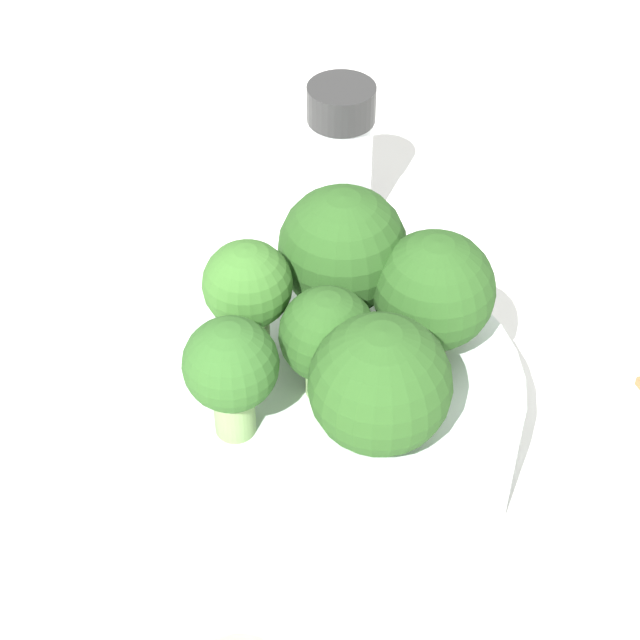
% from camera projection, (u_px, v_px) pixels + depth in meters
% --- Properties ---
extents(ground_plane, '(3.00, 3.00, 0.00)m').
position_uv_depth(ground_plane, '(320.00, 459.00, 0.43)').
color(ground_plane, white).
extents(bowl, '(0.15, 0.15, 0.05)m').
position_uv_depth(bowl, '(320.00, 420.00, 0.41)').
color(bowl, silver).
rests_on(bowl, ground_plane).
extents(broccoli_floret_0, '(0.05, 0.05, 0.05)m').
position_uv_depth(broccoli_floret_0, '(439.00, 299.00, 0.39)').
color(broccoli_floret_0, '#7A9E5B').
rests_on(broccoli_floret_0, bowl).
extents(broccoli_floret_1, '(0.03, 0.03, 0.05)m').
position_uv_depth(broccoli_floret_1, '(248.00, 292.00, 0.38)').
color(broccoli_floret_1, '#7A9E5B').
rests_on(broccoli_floret_1, bowl).
extents(broccoli_floret_2, '(0.03, 0.03, 0.05)m').
position_uv_depth(broccoli_floret_2, '(324.00, 340.00, 0.37)').
color(broccoli_floret_2, '#8EB770').
rests_on(broccoli_floret_2, bowl).
extents(broccoli_floret_3, '(0.05, 0.05, 0.06)m').
position_uv_depth(broccoli_floret_3, '(343.00, 251.00, 0.40)').
color(broccoli_floret_3, '#7A9E5B').
rests_on(broccoli_floret_3, bowl).
extents(broccoli_floret_4, '(0.03, 0.03, 0.05)m').
position_uv_depth(broccoli_floret_4, '(231.00, 370.00, 0.36)').
color(broccoli_floret_4, '#7A9E5B').
rests_on(broccoli_floret_4, bowl).
extents(broccoli_floret_5, '(0.05, 0.05, 0.05)m').
position_uv_depth(broccoli_floret_5, '(380.00, 385.00, 0.36)').
color(broccoli_floret_5, '#8EB770').
rests_on(broccoli_floret_5, bowl).
extents(pepper_shaker, '(0.03, 0.03, 0.08)m').
position_uv_depth(pepper_shaker, '(340.00, 158.00, 0.51)').
color(pepper_shaker, silver).
rests_on(pepper_shaker, ground_plane).
extents(almond_crumb_0, '(0.01, 0.01, 0.01)m').
position_uv_depth(almond_crumb_0, '(472.00, 324.00, 0.48)').
color(almond_crumb_0, tan).
rests_on(almond_crumb_0, ground_plane).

